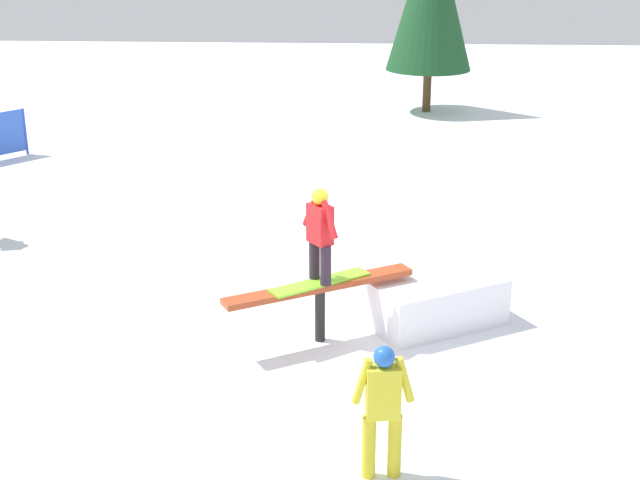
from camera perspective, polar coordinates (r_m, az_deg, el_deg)
ground_plane at (r=11.94m, az=-0.00°, el=-6.42°), size 60.00×60.00×0.00m
rail_feature at (r=11.65m, az=-0.00°, el=-3.33°), size 2.45×1.59×0.82m
snow_kicker_ramp at (r=12.58m, az=6.78°, el=-3.52°), size 2.31×2.20×0.65m
main_rider_on_rail at (r=11.37m, az=-0.00°, el=0.14°), size 1.31×1.08×1.29m
bystander_yellow at (r=8.88m, az=4.04°, el=-10.48°), size 0.63×0.24×1.45m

